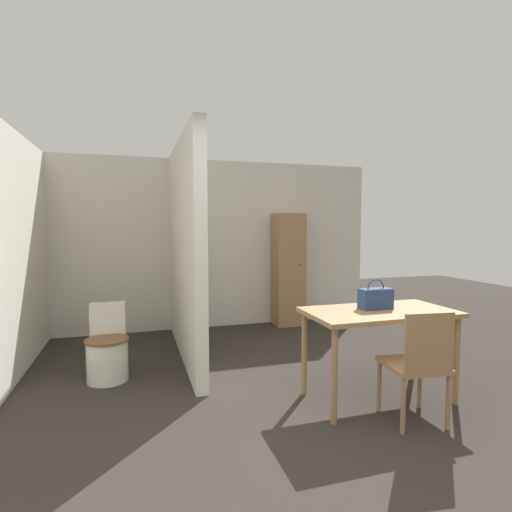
% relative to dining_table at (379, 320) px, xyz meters
% --- Properties ---
extents(ground_plane, '(16.00, 16.00, 0.00)m').
position_rel_dining_table_xyz_m(ground_plane, '(-1.02, -0.95, -0.71)').
color(ground_plane, '#2D2823').
extents(wall_back, '(5.27, 0.12, 2.50)m').
position_rel_dining_table_xyz_m(wall_back, '(-1.02, 3.00, 0.54)').
color(wall_back, beige).
rests_on(wall_back, ground_plane).
extents(partition_wall, '(0.12, 2.43, 2.50)m').
position_rel_dining_table_xyz_m(partition_wall, '(-1.48, 1.72, 0.54)').
color(partition_wall, beige).
rests_on(partition_wall, ground_plane).
extents(dining_table, '(1.29, 0.69, 0.80)m').
position_rel_dining_table_xyz_m(dining_table, '(0.00, 0.00, 0.00)').
color(dining_table, '#997047').
rests_on(dining_table, ground_plane).
extents(wooden_chair, '(0.48, 0.48, 0.90)m').
position_rel_dining_table_xyz_m(wooden_chair, '(0.03, -0.48, -0.22)').
color(wooden_chair, '#997047').
rests_on(wooden_chair, ground_plane).
extents(toilet, '(0.42, 0.57, 0.73)m').
position_rel_dining_table_xyz_m(toilet, '(-2.32, 1.22, -0.41)').
color(toilet, silver).
rests_on(toilet, ground_plane).
extents(handbag, '(0.29, 0.13, 0.27)m').
position_rel_dining_table_xyz_m(handbag, '(-0.00, 0.06, 0.19)').
color(handbag, navy).
rests_on(handbag, dining_table).
extents(wooden_cabinet, '(0.44, 0.39, 1.72)m').
position_rel_dining_table_xyz_m(wooden_cabinet, '(0.23, 2.73, 0.15)').
color(wooden_cabinet, '#997047').
rests_on(wooden_cabinet, ground_plane).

